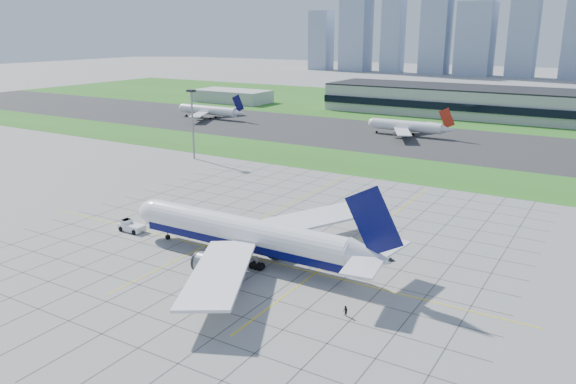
{
  "coord_description": "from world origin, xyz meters",
  "views": [
    {
      "loc": [
        66.45,
        -92.52,
        46.52
      ],
      "look_at": [
        -4.1,
        24.05,
        7.0
      ],
      "focal_mm": 35.0,
      "sensor_mm": 36.0,
      "label": 1
    }
  ],
  "objects_px": {
    "crew_far": "(345,311)",
    "distant_jet_0": "(209,110)",
    "crew_near": "(132,226)",
    "distant_jet_1": "(408,126)",
    "pushback_tug": "(131,226)",
    "airliner": "(246,234)",
    "light_mast": "(192,116)"
  },
  "relations": [
    {
      "from": "distant_jet_0",
      "to": "distant_jet_1",
      "type": "distance_m",
      "value": 110.03
    },
    {
      "from": "pushback_tug",
      "to": "distant_jet_1",
      "type": "xyz_separation_m",
      "value": [
        13.75,
        155.08,
        3.31
      ]
    },
    {
      "from": "distant_jet_1",
      "to": "pushback_tug",
      "type": "bearing_deg",
      "value": -95.07
    },
    {
      "from": "crew_near",
      "to": "distant_jet_1",
      "type": "distance_m",
      "value": 155.16
    },
    {
      "from": "light_mast",
      "to": "airliner",
      "type": "bearing_deg",
      "value": -43.34
    },
    {
      "from": "crew_far",
      "to": "distant_jet_1",
      "type": "bearing_deg",
      "value": 137.26
    },
    {
      "from": "crew_far",
      "to": "distant_jet_0",
      "type": "distance_m",
      "value": 225.44
    },
    {
      "from": "crew_near",
      "to": "distant_jet_1",
      "type": "xyz_separation_m",
      "value": [
        13.82,
        154.51,
        3.51
      ]
    },
    {
      "from": "pushback_tug",
      "to": "crew_near",
      "type": "height_order",
      "value": "pushback_tug"
    },
    {
      "from": "airliner",
      "to": "distant_jet_0",
      "type": "xyz_separation_m",
      "value": [
        -129.75,
        148.77,
        -1.0
      ]
    },
    {
      "from": "light_mast",
      "to": "crew_far",
      "type": "xyz_separation_m",
      "value": [
        100.7,
        -79.75,
        -15.23
      ]
    },
    {
      "from": "light_mast",
      "to": "crew_near",
      "type": "relative_size",
      "value": 13.15
    },
    {
      "from": "light_mast",
      "to": "airliner",
      "type": "distance_m",
      "value": 99.76
    },
    {
      "from": "airliner",
      "to": "distant_jet_1",
      "type": "distance_m",
      "value": 155.85
    },
    {
      "from": "distant_jet_0",
      "to": "distant_jet_1",
      "type": "relative_size",
      "value": 1.0
    },
    {
      "from": "pushback_tug",
      "to": "distant_jet_1",
      "type": "distance_m",
      "value": 155.72
    },
    {
      "from": "crew_near",
      "to": "crew_far",
      "type": "xyz_separation_m",
      "value": [
        62.26,
        -11.75,
        -0.02
      ]
    },
    {
      "from": "distant_jet_1",
      "to": "crew_far",
      "type": "bearing_deg",
      "value": -73.76
    },
    {
      "from": "pushback_tug",
      "to": "crew_near",
      "type": "relative_size",
      "value": 4.89
    },
    {
      "from": "light_mast",
      "to": "distant_jet_1",
      "type": "bearing_deg",
      "value": 58.86
    },
    {
      "from": "pushback_tug",
      "to": "crew_far",
      "type": "bearing_deg",
      "value": -10.62
    },
    {
      "from": "distant_jet_0",
      "to": "light_mast",
      "type": "bearing_deg",
      "value": -54.47
    },
    {
      "from": "distant_jet_1",
      "to": "light_mast",
      "type": "bearing_deg",
      "value": -121.14
    },
    {
      "from": "crew_near",
      "to": "distant_jet_0",
      "type": "relative_size",
      "value": 0.05
    },
    {
      "from": "crew_near",
      "to": "airliner",
      "type": "bearing_deg",
      "value": -55.33
    },
    {
      "from": "crew_near",
      "to": "light_mast",
      "type": "bearing_deg",
      "value": 64.27
    },
    {
      "from": "pushback_tug",
      "to": "crew_far",
      "type": "xyz_separation_m",
      "value": [
        62.19,
        -11.18,
        -0.23
      ]
    },
    {
      "from": "pushback_tug",
      "to": "distant_jet_1",
      "type": "height_order",
      "value": "distant_jet_1"
    },
    {
      "from": "crew_far",
      "to": "distant_jet_0",
      "type": "bearing_deg",
      "value": 165.63
    },
    {
      "from": "distant_jet_0",
      "to": "distant_jet_1",
      "type": "height_order",
      "value": "same"
    },
    {
      "from": "pushback_tug",
      "to": "crew_far",
      "type": "height_order",
      "value": "pushback_tug"
    },
    {
      "from": "airliner",
      "to": "crew_near",
      "type": "bearing_deg",
      "value": 179.45
    }
  ]
}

